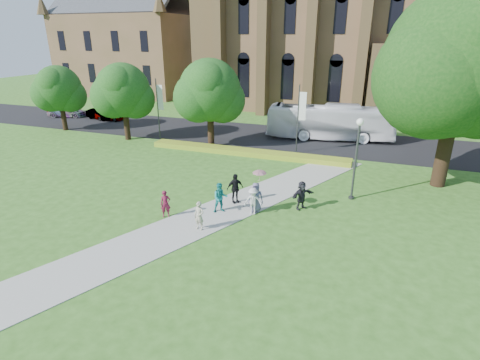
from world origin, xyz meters
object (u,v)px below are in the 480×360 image
at_px(tour_coach, 329,122).
at_px(car_1, 101,114).
at_px(pedestrian_0, 165,204).
at_px(car_0, 109,115).
at_px(streetlamp, 357,150).
at_px(large_tree, 463,61).
at_px(car_2, 67,111).

height_order(tour_coach, car_1, tour_coach).
distance_m(car_1, pedestrian_0, 30.01).
bearing_deg(car_0, tour_coach, -91.75).
bearing_deg(streetlamp, large_tree, 39.29).
bearing_deg(car_1, large_tree, -91.77).
relative_size(large_tree, car_0, 3.68).
bearing_deg(car_1, pedestrian_0, -120.70).
distance_m(large_tree, car_1, 39.04).
bearing_deg(car_0, car_1, 81.43).
bearing_deg(large_tree, streetlamp, -140.71).
bearing_deg(pedestrian_0, streetlamp, -1.23).
bearing_deg(tour_coach, car_1, 81.38).
distance_m(car_2, pedestrian_0, 33.78).
distance_m(large_tree, tour_coach, 15.03).
xyz_separation_m(streetlamp, tour_coach, (-3.46, 14.59, -1.54)).
height_order(large_tree, tour_coach, large_tree).
bearing_deg(streetlamp, tour_coach, 103.35).
xyz_separation_m(large_tree, tour_coach, (-8.96, 10.09, -6.61)).
xyz_separation_m(car_0, car_2, (-6.59, -0.10, 0.08)).
xyz_separation_m(car_1, pedestrian_0, (21.58, -20.85, 0.12)).
relative_size(streetlamp, pedestrian_0, 3.31).
relative_size(tour_coach, car_1, 2.96).
relative_size(tour_coach, car_0, 3.47).
relative_size(car_0, pedestrian_0, 2.26).
bearing_deg(car_0, large_tree, -107.78).
bearing_deg(pedestrian_0, car_0, 100.16).
xyz_separation_m(large_tree, car_2, (-42.16, 9.70, -7.65)).
bearing_deg(car_1, tour_coach, -76.42).
bearing_deg(pedestrian_0, large_tree, 1.18).
distance_m(streetlamp, tour_coach, 15.08).
bearing_deg(large_tree, pedestrian_0, -144.70).
xyz_separation_m(streetlamp, car_0, (-30.07, 14.31, -2.67)).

